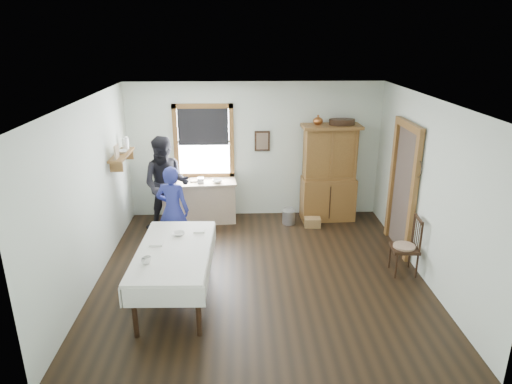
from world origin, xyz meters
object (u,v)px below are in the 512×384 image
at_px(spindle_chair, 405,246).
at_px(wicker_basket, 312,222).
at_px(china_hutch, 329,173).
at_px(pail, 289,217).
at_px(figure_dark, 166,188).
at_px(work_counter, 199,202).
at_px(woman_blue, 173,213).
at_px(dining_table, 175,274).

xyz_separation_m(spindle_chair, wicker_basket, (-1.14, 1.83, -0.38)).
bearing_deg(china_hutch, wicker_basket, -133.47).
height_order(pail, wicker_basket, pail).
xyz_separation_m(wicker_basket, figure_dark, (-2.77, -0.02, 0.75)).
height_order(china_hutch, spindle_chair, china_hutch).
height_order(work_counter, spindle_chair, spindle_chair).
height_order(spindle_chair, woman_blue, woman_blue).
distance_m(china_hutch, wicker_basket, 1.02).
distance_m(china_hutch, woman_blue, 3.20).
bearing_deg(woman_blue, wicker_basket, -147.10).
height_order(work_counter, wicker_basket, work_counter).
xyz_separation_m(work_counter, woman_blue, (-0.32, -1.32, 0.29)).
bearing_deg(pail, woman_blue, -151.57).
xyz_separation_m(pail, woman_blue, (-2.09, -1.13, 0.57)).
relative_size(china_hutch, dining_table, 0.98).
xyz_separation_m(dining_table, woman_blue, (-0.21, 1.48, 0.32)).
relative_size(dining_table, wicker_basket, 6.36).
relative_size(work_counter, china_hutch, 0.76).
bearing_deg(pail, work_counter, 173.79).
distance_m(work_counter, pail, 1.80).
relative_size(work_counter, woman_blue, 1.02).
distance_m(woman_blue, figure_dark, 0.98).
bearing_deg(dining_table, wicker_basket, 46.35).
relative_size(spindle_chair, wicker_basket, 3.05).
bearing_deg(work_counter, wicker_basket, -13.91).
height_order(pail, woman_blue, woman_blue).
relative_size(work_counter, figure_dark, 0.86).
relative_size(spindle_chair, pail, 3.47).
bearing_deg(wicker_basket, figure_dark, -179.66).
xyz_separation_m(pail, figure_dark, (-2.33, -0.19, 0.70)).
bearing_deg(work_counter, figure_dark, -150.43).
bearing_deg(pail, china_hutch, 16.31).
distance_m(wicker_basket, woman_blue, 2.77).
bearing_deg(spindle_chair, figure_dark, 159.90).
xyz_separation_m(dining_table, figure_dark, (-0.45, 2.42, 0.45)).
bearing_deg(china_hutch, woman_blue, -156.97).
height_order(work_counter, china_hutch, china_hutch).
bearing_deg(china_hutch, spindle_chair, -72.99).
xyz_separation_m(spindle_chair, figure_dark, (-3.91, 1.82, 0.37)).
relative_size(work_counter, spindle_chair, 1.55).
distance_m(dining_table, woman_blue, 1.53).
distance_m(work_counter, wicker_basket, 2.26).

